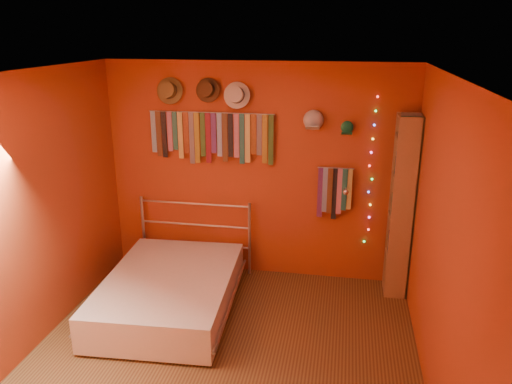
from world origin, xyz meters
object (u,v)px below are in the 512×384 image
Objects in this scene: bookshelf at (405,206)px; tie_rack at (211,135)px; bed at (170,291)px; reading_lamp at (346,191)px.

tie_rack is at bearing 175.91° from bookshelf.
reading_lamp is at bearing 22.54° from bed.
bookshelf reaches higher than reading_lamp.
bookshelf is 1.05× the size of bed.
reading_lamp is (1.53, -0.14, -0.54)m from tie_rack.
bookshelf is at bearing 16.09° from bed.
tie_rack is 2.27m from bookshelf.
bookshelf reaches higher than tie_rack.
bookshelf is at bearing -4.09° from tie_rack.
bookshelf is at bearing -0.98° from reading_lamp.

